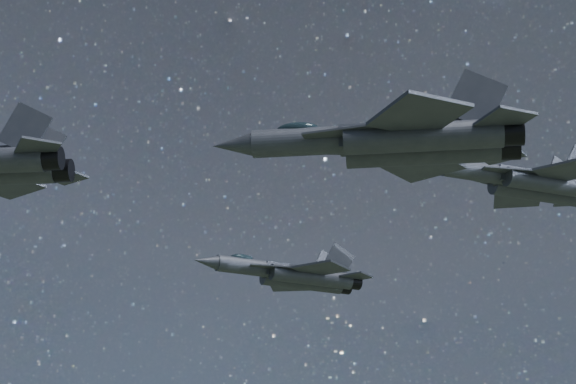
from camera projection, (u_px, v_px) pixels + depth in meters
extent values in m
cylinder|color=black|center=(51.00, 159.00, 63.73)|extent=(1.93, 2.01, 1.59)
cylinder|color=black|center=(61.00, 171.00, 65.79)|extent=(1.93, 2.01, 1.59)
cube|color=#31343D|center=(1.00, 184.00, 68.80)|extent=(6.29, 6.16, 0.22)
cube|color=#31343D|center=(38.00, 148.00, 62.51)|extent=(2.88, 3.07, 0.17)
cube|color=#31343D|center=(62.00, 175.00, 67.25)|extent=(3.73, 3.69, 0.17)
cube|color=#31343D|center=(25.00, 129.00, 64.36)|extent=(3.49, 1.89, 3.92)
cube|color=#31343D|center=(39.00, 145.00, 66.93)|extent=(3.71, 1.33, 3.92)
cylinder|color=#31343D|center=(254.00, 267.00, 81.23)|extent=(6.76, 2.39, 1.40)
cone|color=#31343D|center=(206.00, 261.00, 79.48)|extent=(2.32, 1.57, 1.25)
ellipsoid|color=#19282E|center=(242.00, 258.00, 81.03)|extent=(2.25, 1.25, 0.69)
cube|color=#31343D|center=(303.00, 274.00, 83.12)|extent=(7.47, 2.45, 1.16)
cylinder|color=#31343D|center=(311.00, 277.00, 82.36)|extent=(7.65, 2.53, 1.40)
cylinder|color=#31343D|center=(302.00, 282.00, 83.88)|extent=(7.65, 2.53, 1.40)
cylinder|color=black|center=(353.00, 282.00, 84.04)|extent=(1.35, 1.45, 1.29)
cylinder|color=black|center=(343.00, 287.00, 85.56)|extent=(1.35, 1.45, 1.29)
cube|color=#31343D|center=(277.00, 267.00, 80.83)|extent=(4.69, 1.17, 0.11)
cube|color=#31343D|center=(265.00, 274.00, 82.88)|extent=(4.72, 2.50, 0.11)
cube|color=#31343D|center=(321.00, 269.00, 80.53)|extent=(5.09, 5.14, 0.18)
cube|color=#31343D|center=(289.00, 285.00, 85.69)|extent=(4.65, 4.88, 0.18)
cube|color=#31343D|center=(356.00, 277.00, 82.97)|extent=(3.01, 3.04, 0.13)
cube|color=#31343D|center=(334.00, 287.00, 86.46)|extent=(2.73, 2.83, 0.13)
cube|color=#31343D|center=(339.00, 261.00, 83.82)|extent=(3.12, 0.52, 3.19)
cube|color=#31343D|center=(327.00, 267.00, 85.71)|extent=(3.06, 0.86, 3.19)
cylinder|color=#31343D|center=(320.00, 141.00, 57.87)|extent=(8.09, 4.89, 1.71)
cone|color=#31343D|center=(234.00, 145.00, 58.50)|extent=(3.03, 2.48, 1.53)
ellipsoid|color=#19282E|center=(298.00, 130.00, 58.31)|extent=(2.85, 2.12, 0.84)
cube|color=#31343D|center=(415.00, 137.00, 57.17)|extent=(8.87, 5.19, 1.42)
cylinder|color=#31343D|center=(423.00, 137.00, 55.92)|extent=(9.09, 5.34, 1.71)
cylinder|color=#31343D|center=(423.00, 151.00, 57.97)|extent=(9.09, 5.34, 1.71)
cylinder|color=black|center=(511.00, 133.00, 55.32)|extent=(1.95, 2.02, 1.58)
cylinder|color=black|center=(508.00, 147.00, 57.36)|extent=(1.95, 2.02, 1.58)
cube|color=#31343D|center=(351.00, 131.00, 56.21)|extent=(5.35, 4.27, 0.13)
cube|color=#31343D|center=(354.00, 151.00, 58.97)|extent=(5.82, 2.48, 0.13)
cube|color=#31343D|center=(419.00, 115.00, 53.58)|extent=(4.76, 5.23, 0.22)
cube|color=#31343D|center=(419.00, 164.00, 60.52)|extent=(6.23, 6.08, 0.22)
cube|color=#31343D|center=(505.00, 119.00, 54.12)|extent=(2.78, 2.98, 0.16)
cube|color=#31343D|center=(498.00, 153.00, 58.82)|extent=(3.70, 3.65, 0.16)
cube|color=#31343D|center=(476.00, 100.00, 56.00)|extent=(3.42, 2.00, 3.90)
cube|color=#31343D|center=(474.00, 119.00, 58.55)|extent=(3.66, 1.44, 3.90)
cylinder|color=#31343D|center=(484.00, 173.00, 74.98)|extent=(7.44, 2.17, 1.55)
cone|color=#31343D|center=(431.00, 164.00, 73.32)|extent=(2.49, 1.59, 1.39)
ellipsoid|color=#19282E|center=(470.00, 162.00, 74.82)|extent=(2.44, 1.24, 0.76)
cube|color=#31343D|center=(539.00, 182.00, 76.77)|extent=(8.22, 2.18, 1.29)
cylinder|color=#31343D|center=(552.00, 184.00, 75.89)|extent=(8.42, 2.25, 1.55)
cylinder|color=#31343D|center=(537.00, 192.00, 77.62)|extent=(8.42, 2.25, 1.55)
cube|color=#31343D|center=(513.00, 171.00, 74.40)|extent=(5.24, 1.63, 0.12)
cube|color=#31343D|center=(494.00, 183.00, 76.73)|extent=(5.25, 2.46, 0.12)
cube|color=#31343D|center=(568.00, 171.00, 73.81)|extent=(5.57, 5.67, 0.20)
cube|color=#31343D|center=(517.00, 198.00, 79.69)|extent=(5.29, 5.51, 0.20)
cube|color=#31343D|center=(569.00, 201.00, 80.26)|extent=(3.11, 3.21, 0.15)
cube|color=#31343D|center=(562.00, 176.00, 79.48)|extent=(3.42, 0.73, 3.53)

